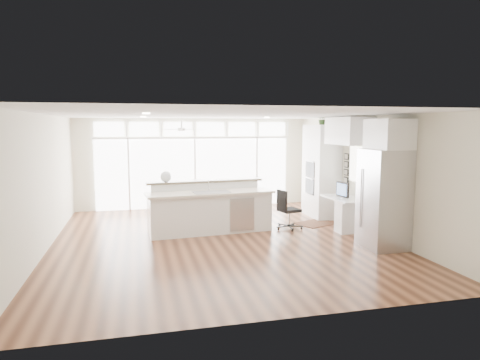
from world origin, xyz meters
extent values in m
cube|color=#492616|center=(0.00, 0.00, -0.01)|extent=(7.00, 8.00, 0.02)
cube|color=silver|center=(0.00, 0.00, 2.70)|extent=(7.00, 8.00, 0.02)
cube|color=beige|center=(0.00, 4.00, 1.35)|extent=(7.00, 0.04, 2.70)
cube|color=beige|center=(0.00, -4.00, 1.35)|extent=(7.00, 0.04, 2.70)
cube|color=beige|center=(-3.50, 0.00, 1.35)|extent=(0.04, 8.00, 2.70)
cube|color=beige|center=(3.50, 0.00, 1.35)|extent=(0.04, 8.00, 2.70)
cube|color=white|center=(0.00, 3.94, 1.05)|extent=(5.80, 0.06, 2.08)
cube|color=white|center=(0.00, 3.94, 2.38)|extent=(5.90, 0.06, 0.40)
cube|color=white|center=(3.46, 0.30, 1.55)|extent=(0.04, 0.85, 0.85)
cube|color=white|center=(-0.50, 2.80, 2.48)|extent=(1.16, 1.16, 0.32)
cube|color=white|center=(0.00, 0.20, 2.68)|extent=(3.40, 3.00, 0.02)
cube|color=white|center=(3.17, 1.80, 1.25)|extent=(0.64, 1.20, 2.50)
cube|color=white|center=(3.13, 0.30, 0.38)|extent=(0.72, 1.30, 0.76)
cube|color=white|center=(3.17, 0.30, 2.35)|extent=(0.64, 1.30, 0.64)
cube|color=#BABABF|center=(3.11, -1.35, 1.00)|extent=(0.76, 0.90, 2.00)
cube|color=white|center=(3.17, -1.35, 2.30)|extent=(0.64, 0.90, 0.60)
cube|color=black|center=(3.46, 0.92, 1.40)|extent=(0.06, 0.22, 0.80)
cube|color=white|center=(-0.08, 0.74, 0.58)|extent=(3.03, 1.37, 1.17)
cube|color=#341A10|center=(2.69, 0.98, 0.01)|extent=(1.19, 1.05, 0.01)
cube|color=black|center=(1.81, 0.59, 0.47)|extent=(0.58, 0.55, 0.94)
sphere|color=white|center=(-1.07, 1.05, 1.30)|extent=(0.27, 0.27, 0.26)
cube|color=black|center=(3.05, 0.30, 0.96)|extent=(0.13, 0.49, 0.40)
cube|color=silver|center=(2.88, 0.30, 0.77)|extent=(0.12, 0.32, 0.02)
imported|color=#325624|center=(3.17, 1.80, 2.63)|extent=(0.33, 0.36, 0.25)
camera|label=1|loc=(-1.72, -8.93, 2.44)|focal=32.00mm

